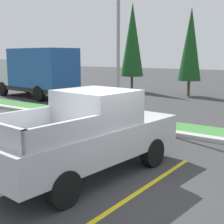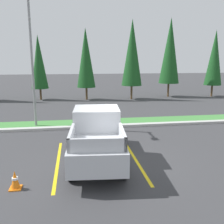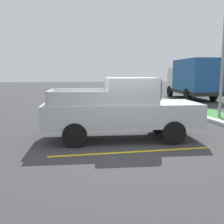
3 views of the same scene
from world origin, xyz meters
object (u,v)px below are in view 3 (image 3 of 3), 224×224
at_px(cargo_truck_distant, 193,78).
at_px(traffic_cone, 66,119).
at_px(street_light, 222,31).
at_px(pickup_truck_main, 123,109).

relative_size(cargo_truck_distant, traffic_cone, 11.62).
bearing_deg(street_light, cargo_truck_distant, 159.20).
height_order(cargo_truck_distant, street_light, street_light).
bearing_deg(cargo_truck_distant, street_light, -20.80).
height_order(cargo_truck_distant, traffic_cone, cargo_truck_distant).
relative_size(pickup_truck_main, street_light, 0.73).
height_order(street_light, traffic_cone, street_light).
bearing_deg(traffic_cone, street_light, 93.31).
relative_size(pickup_truck_main, traffic_cone, 8.95).
bearing_deg(traffic_cone, pickup_truck_main, 34.27).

